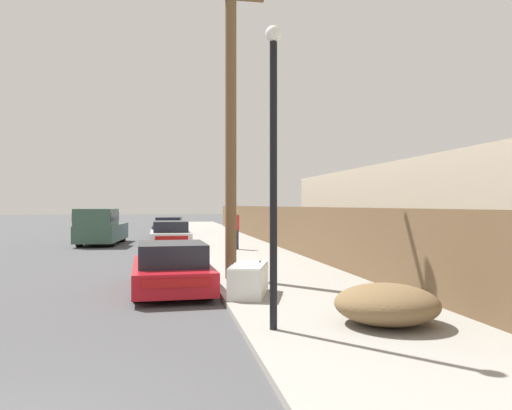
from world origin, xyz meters
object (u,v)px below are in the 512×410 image
parked_sports_car_red (171,269)px  pickup_truck (100,227)px  discarded_fridge (249,280)px  car_parked_far (170,227)px  car_parked_mid (170,235)px  pedestrian (236,229)px  utility_pole (231,118)px  brush_pile (387,304)px  street_lamp (273,154)px

parked_sports_car_red → pickup_truck: size_ratio=0.78×
parked_sports_car_red → pickup_truck: (-3.53, 14.86, 0.39)m
discarded_fridge → car_parked_far: (-1.58, 22.74, 0.16)m
car_parked_mid → pedestrian: bearing=-45.1°
pedestrian → parked_sports_car_red: bearing=-106.6°
pickup_truck → utility_pole: (5.13, -13.77, 3.50)m
car_parked_mid → utility_pole: utility_pole is taller
parked_sports_car_red → pickup_truck: bearing=100.9°
utility_pole → pedestrian: (1.32, 8.69, -3.40)m
car_parked_far → brush_pile: (3.41, -25.78, -0.16)m
car_parked_far → pedestrian: (2.84, -11.50, 0.43)m
car_parked_mid → pickup_truck: pickup_truck is taller
car_parked_far → brush_pile: 26.01m
parked_sports_car_red → utility_pole: (1.59, 1.09, 3.89)m
discarded_fridge → parked_sports_car_red: 2.21m
parked_sports_car_red → car_parked_mid: car_parked_mid is taller
pickup_truck → discarded_fridge: bearing=112.0°
street_lamp → pedestrian: 14.48m
discarded_fridge → brush_pile: bearing=-41.9°
discarded_fridge → parked_sports_car_red: (-1.66, 1.46, 0.10)m
utility_pole → parked_sports_car_red: bearing=-145.6°
car_parked_far → brush_pile: car_parked_far is taller
pickup_truck → parked_sports_car_red: bearing=107.7°
utility_pole → pedestrian: size_ratio=4.75×
street_lamp → utility_pole: bearing=89.7°
parked_sports_car_red → utility_pole: bearing=31.9°
parked_sports_car_red → street_lamp: bearing=-73.4°
car_parked_far → utility_pole: 20.61m
pickup_truck → brush_pile: (7.02, -19.36, -0.49)m
pickup_truck → street_lamp: bearing=109.1°
car_parked_far → utility_pole: (1.51, -20.20, 3.83)m
parked_sports_car_red → car_parked_mid: 12.51m
utility_pole → car_parked_far: bearing=94.3°
car_parked_mid → brush_pile: bearing=-80.1°
pickup_truck → brush_pile: size_ratio=3.09×
car_parked_mid → utility_pole: size_ratio=0.49×
car_parked_far → utility_pole: size_ratio=0.54×
parked_sports_car_red → pedestrian: (2.92, 9.79, 0.49)m
pickup_truck → street_lamp: street_lamp is taller
car_parked_mid → brush_pile: (3.43, -17.00, -0.16)m
car_parked_mid → utility_pole: 12.14m
pickup_truck → car_parked_mid: bearing=151.1°
discarded_fridge → street_lamp: street_lamp is taller
parked_sports_car_red → street_lamp: size_ratio=0.87×
pedestrian → brush_pile: bearing=-87.7°
discarded_fridge → utility_pole: size_ratio=0.20×
car_parked_mid → car_parked_far: (0.02, 8.78, 0.00)m
street_lamp → car_parked_mid: bearing=95.0°
utility_pole → brush_pile: bearing=-71.3°
pickup_truck → pedestrian: size_ratio=3.03×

